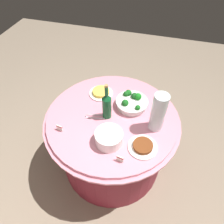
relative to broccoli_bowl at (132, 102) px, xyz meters
name	(u,v)px	position (x,y,z in m)	size (l,w,h in m)	color
ground_plane	(112,160)	(0.13, 0.17, -0.78)	(6.00, 6.00, 0.00)	gray
buffet_table	(112,141)	(0.13, 0.17, -0.41)	(1.16, 1.16, 0.74)	maroon
broccoli_bowl	(132,102)	(0.00, 0.00, 0.00)	(0.28, 0.28, 0.11)	white
plate_stack	(109,138)	(0.08, 0.42, 0.01)	(0.21, 0.21, 0.10)	white
wine_bottle	(107,105)	(0.17, 0.18, 0.09)	(0.07, 0.07, 0.34)	#105026
decorative_fruit_vase	(158,113)	(-0.23, 0.18, 0.12)	(0.11, 0.11, 0.34)	silver
serving_tongs	(95,116)	(0.27, 0.21, -0.04)	(0.17, 0.08, 0.01)	silver
food_plate_stir_fry	(143,146)	(-0.17, 0.40, -0.03)	(0.22, 0.22, 0.04)	white
food_plate_fried_egg	(101,92)	(0.31, -0.07, -0.02)	(0.22, 0.22, 0.04)	white
label_placard_front	(59,128)	(0.49, 0.42, -0.01)	(0.05, 0.02, 0.05)	white
label_placard_mid	(120,159)	(-0.04, 0.56, -0.01)	(0.05, 0.02, 0.05)	white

